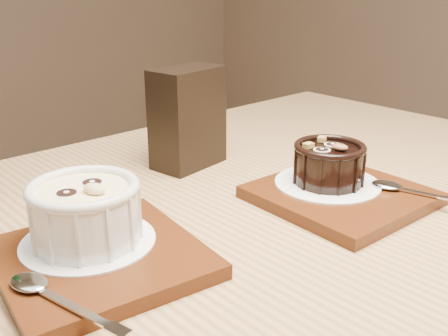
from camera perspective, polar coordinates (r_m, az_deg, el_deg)
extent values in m
cube|color=olive|center=(0.58, 2.20, -8.24)|extent=(1.27, 0.91, 0.04)
cylinder|color=olive|center=(1.33, 8.42, -9.29)|extent=(0.06, 0.06, 0.71)
cube|color=#4F230D|center=(0.52, -13.37, -9.59)|extent=(0.19, 0.19, 0.01)
cylinder|color=white|center=(0.53, -14.55, -7.70)|extent=(0.13, 0.13, 0.00)
cylinder|color=silver|center=(0.52, -14.81, -5.03)|extent=(0.10, 0.10, 0.05)
cylinder|color=#FFE39B|center=(0.51, -15.07, -2.45)|extent=(0.09, 0.09, 0.00)
torus|color=silver|center=(0.51, -15.11, -2.09)|extent=(0.11, 0.11, 0.01)
cylinder|color=black|center=(0.50, -16.77, -2.58)|extent=(0.02, 0.02, 0.00)
cylinder|color=black|center=(0.52, -14.16, -1.48)|extent=(0.02, 0.02, 0.00)
ellipsoid|color=#DFB683|center=(0.50, -13.91, -2.22)|extent=(0.02, 0.03, 0.01)
cube|color=#4F230D|center=(0.65, 12.55, -2.92)|extent=(0.19, 0.19, 0.01)
cylinder|color=white|center=(0.66, 11.19, -1.61)|extent=(0.13, 0.13, 0.00)
cylinder|color=black|center=(0.65, 11.33, 0.24)|extent=(0.08, 0.08, 0.04)
cylinder|color=black|center=(0.65, 11.45, 1.97)|extent=(0.07, 0.07, 0.00)
torus|color=black|center=(0.65, 11.47, 2.26)|extent=(0.09, 0.09, 0.01)
cylinder|color=black|center=(0.64, 10.63, 2.02)|extent=(0.02, 0.02, 0.00)
cylinder|color=black|center=(0.66, 11.72, 2.57)|extent=(0.02, 0.02, 0.00)
ellipsoid|color=brown|center=(0.64, 12.51, 2.24)|extent=(0.02, 0.02, 0.01)
cube|color=olive|center=(0.64, 9.17, 2.45)|extent=(0.01, 0.01, 0.01)
cube|color=olive|center=(0.67, 10.62, 3.12)|extent=(0.02, 0.01, 0.01)
cube|color=black|center=(0.74, -3.98, 5.47)|extent=(0.11, 0.08, 0.14)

